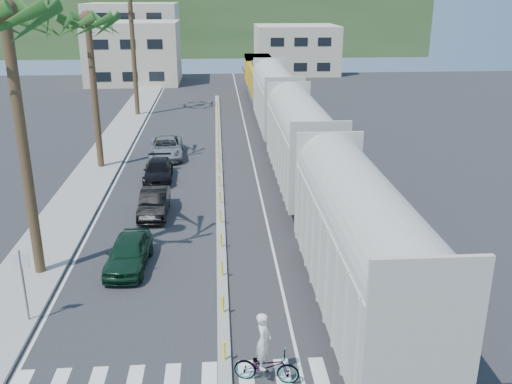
{
  "coord_description": "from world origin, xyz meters",
  "views": [
    {
      "loc": [
        -0.05,
        -17.17,
        11.84
      ],
      "look_at": [
        1.86,
        10.55,
        2.0
      ],
      "focal_mm": 40.0,
      "sensor_mm": 36.0,
      "label": 1
    }
  ],
  "objects_px": {
    "cyclist": "(266,360)",
    "street_sign": "(23,276)",
    "car_lead": "(128,253)",
    "car_second": "(154,203)"
  },
  "relations": [
    {
      "from": "cyclist",
      "to": "street_sign",
      "type": "bearing_deg",
      "value": 77.97
    },
    {
      "from": "car_lead",
      "to": "car_second",
      "type": "relative_size",
      "value": 1.03
    },
    {
      "from": "car_lead",
      "to": "cyclist",
      "type": "distance_m",
      "value": 10.0
    },
    {
      "from": "car_second",
      "to": "cyclist",
      "type": "height_order",
      "value": "cyclist"
    },
    {
      "from": "car_lead",
      "to": "car_second",
      "type": "bearing_deg",
      "value": 88.59
    },
    {
      "from": "car_lead",
      "to": "cyclist",
      "type": "relative_size",
      "value": 1.78
    },
    {
      "from": "street_sign",
      "to": "car_second",
      "type": "distance_m",
      "value": 11.46
    },
    {
      "from": "car_second",
      "to": "car_lead",
      "type": "bearing_deg",
      "value": -94.27
    },
    {
      "from": "street_sign",
      "to": "car_second",
      "type": "relative_size",
      "value": 0.7
    },
    {
      "from": "car_lead",
      "to": "cyclist",
      "type": "bearing_deg",
      "value": -53.55
    }
  ]
}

